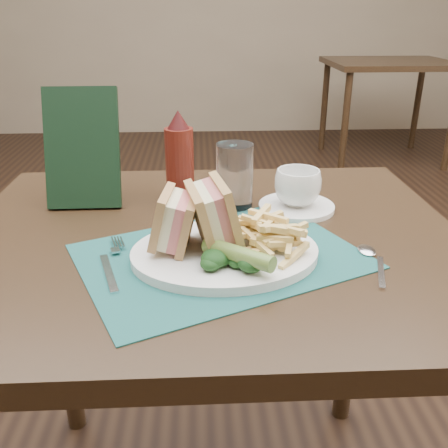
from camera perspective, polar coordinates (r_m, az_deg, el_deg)
The scene contains 18 objects.
floor at distance 1.72m, azimuth -1.73°, elevation -16.95°, with size 7.00×7.00×0.00m, color black.
wall_back at distance 4.94m, azimuth -2.67°, elevation 10.54°, with size 6.00×6.00×0.00m, color gray.
table_main at distance 1.10m, azimuth -1.35°, elevation -19.08°, with size 0.90×0.75×0.75m, color black, non-canonical shape.
table_bg_right at distance 4.12m, azimuth 17.84°, elevation 12.15°, with size 0.90×0.75×0.75m, color black, non-canonical shape.
placemat at distance 0.81m, azimuth -0.41°, elevation -3.70°, with size 0.43×0.31×0.00m, color #184E4A.
plate at distance 0.80m, azimuth 0.11°, elevation -3.33°, with size 0.30×0.24×0.01m, color white, non-canonical shape.
sandwich_half_a at distance 0.79m, azimuth -7.13°, elevation 0.48°, with size 0.06×0.09×0.08m, color tan, non-canonical shape.
sandwich_half_b at distance 0.78m, azimuth -2.65°, elevation 0.98°, with size 0.06×0.11×0.10m, color tan, non-canonical shape.
kale_garnish at distance 0.74m, azimuth 0.63°, elevation -3.86°, with size 0.11×0.08×0.03m, color black, non-canonical shape.
pickle_spear at distance 0.73m, azimuth 1.62°, elevation -3.47°, with size 0.02×0.02×0.12m, color #53712B.
fries_pile at distance 0.80m, azimuth 5.16°, elevation -0.50°, with size 0.18×0.20×0.06m, color #E3C471, non-canonical shape.
fork at distance 0.80m, azimuth -12.73°, elevation -4.16°, with size 0.03×0.17×0.01m, color silver, non-canonical shape.
spoon at distance 0.81m, azimuth 16.96°, elevation -4.25°, with size 0.03×0.15×0.01m, color silver, non-canonical shape.
saucer at distance 1.00m, azimuth 8.27°, elevation 1.96°, with size 0.15×0.15×0.01m, color white.
coffee_cup at distance 0.99m, azimuth 8.41°, elevation 4.17°, with size 0.09×0.09×0.07m, color white.
drinking_glass at distance 0.98m, azimuth 1.21°, elevation 5.43°, with size 0.07×0.07×0.13m, color white.
ketchup_bottle at distance 1.02m, azimuth -5.12°, elevation 7.71°, with size 0.06×0.06×0.19m, color #51150E, non-canonical shape.
check_presenter at distance 1.03m, azimuth -15.88°, elevation 8.33°, with size 0.14×0.02×0.24m, color black.
Camera 1 is at (-0.02, -1.31, 1.12)m, focal length 40.00 mm.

